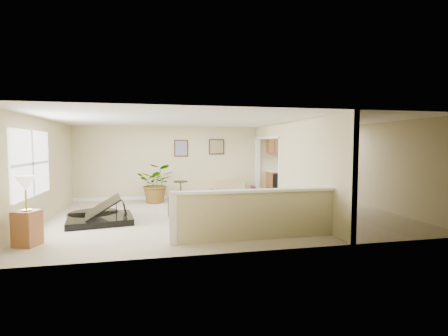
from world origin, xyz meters
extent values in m
plane|color=tan|center=(0.00, 0.00, 0.00)|extent=(9.00, 9.00, 0.00)
cube|color=tan|center=(0.00, 3.00, 1.25)|extent=(9.00, 0.04, 2.50)
cube|color=tan|center=(0.00, -3.00, 1.25)|extent=(9.00, 0.04, 2.50)
cube|color=tan|center=(-4.50, 0.00, 1.25)|extent=(0.04, 6.00, 2.50)
cube|color=tan|center=(4.50, 0.00, 1.25)|extent=(0.04, 6.00, 2.50)
cube|color=silver|center=(0.00, 0.00, 2.50)|extent=(9.00, 6.00, 0.04)
cube|color=gray|center=(3.15, 0.00, 0.00)|extent=(2.70, 6.00, 0.01)
cube|color=tan|center=(1.80, -1.20, 1.25)|extent=(0.12, 3.60, 2.50)
cube|color=tan|center=(1.80, 1.77, 2.30)|extent=(0.12, 2.35, 0.40)
cube|color=tan|center=(0.15, -2.30, 0.47)|extent=(3.30, 0.12, 0.95)
cube|color=white|center=(0.15, -2.30, 0.96)|extent=(3.40, 0.22, 0.05)
cube|color=white|center=(-1.50, -2.30, 0.50)|extent=(0.14, 0.14, 1.00)
cube|color=white|center=(-4.49, -0.50, 1.45)|extent=(0.05, 2.15, 1.45)
cube|color=#3C2316|center=(-0.95, 2.98, 1.75)|extent=(0.48, 0.03, 0.58)
cube|color=#8E5A7B|center=(-0.95, 2.96, 1.75)|extent=(0.40, 0.01, 0.50)
cube|color=#3C2316|center=(0.30, 2.98, 1.80)|extent=(0.55, 0.03, 0.55)
cube|color=silver|center=(0.30, 2.96, 1.80)|extent=(0.46, 0.01, 0.46)
cube|color=#955330|center=(3.30, 2.70, 0.45)|extent=(2.30, 0.60, 0.90)
cube|color=white|center=(3.30, 2.70, 0.92)|extent=(2.36, 0.65, 0.04)
cube|color=black|center=(2.50, 2.69, 0.43)|extent=(0.60, 0.60, 0.84)
cube|color=#955330|center=(3.30, 2.82, 1.95)|extent=(2.30, 0.35, 0.75)
cube|color=black|center=(-3.13, -0.22, 0.77)|extent=(1.65, 1.48, 0.30)
cylinder|color=black|center=(-3.28, 0.34, 0.77)|extent=(1.25, 1.25, 0.30)
cube|color=white|center=(-2.26, -0.22, 0.73)|extent=(0.39, 1.03, 0.02)
cube|color=black|center=(-3.23, -0.12, 1.04)|extent=(1.32, 1.33, 0.68)
cube|color=black|center=(-1.18, -0.13, 0.27)|extent=(0.67, 0.90, 0.54)
cube|color=tan|center=(0.56, 2.65, 0.19)|extent=(1.53, 1.22, 0.37)
cube|color=tan|center=(0.56, 2.94, 0.57)|extent=(1.30, 0.69, 0.39)
cube|color=tan|center=(-0.03, 2.65, 0.45)|extent=(0.44, 0.76, 0.14)
cube|color=tan|center=(1.15, 2.65, 0.45)|extent=(0.44, 0.76, 0.14)
cylinder|color=black|center=(-1.02, 2.31, 0.01)|extent=(0.34, 0.34, 0.03)
cylinder|color=black|center=(-1.02, 2.31, 0.34)|extent=(0.03, 0.03, 0.65)
cylinder|color=black|center=(-1.02, 2.31, 0.66)|extent=(0.47, 0.47, 0.03)
cylinder|color=black|center=(-1.80, 2.30, 0.13)|extent=(0.36, 0.36, 0.25)
imported|color=#1C4E17|center=(-1.80, 2.30, 0.64)|extent=(1.32, 1.20, 1.27)
cylinder|color=black|center=(1.44, 2.28, 0.09)|extent=(0.25, 0.25, 0.18)
imported|color=#1C4E17|center=(1.44, 2.28, 0.24)|extent=(0.35, 0.35, 0.49)
cube|color=#955330|center=(-4.13, -1.84, 0.33)|extent=(0.49, 0.49, 0.65)
cylinder|color=gold|center=(-4.13, -1.84, 0.66)|extent=(0.17, 0.17, 0.02)
cylinder|color=gold|center=(-4.13, -1.84, 0.88)|extent=(0.03, 0.03, 0.44)
cone|color=beige|center=(-4.13, -1.84, 1.15)|extent=(0.35, 0.35, 0.28)
camera|label=1|loc=(-1.77, -8.32, 1.85)|focal=26.00mm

